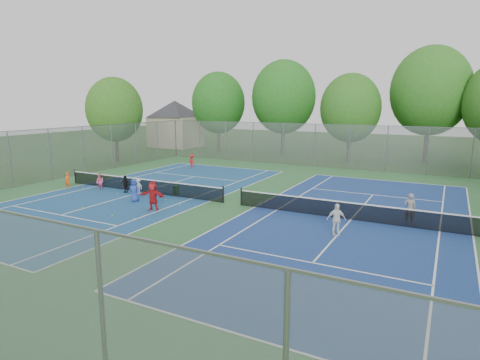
% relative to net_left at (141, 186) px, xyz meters
% --- Properties ---
extents(ground, '(120.00, 120.00, 0.00)m').
position_rel_net_left_xyz_m(ground, '(7.00, 0.00, -0.46)').
color(ground, '#254B17').
rests_on(ground, ground).
extents(court_pad, '(32.00, 32.00, 0.01)m').
position_rel_net_left_xyz_m(court_pad, '(7.00, 0.00, -0.45)').
color(court_pad, '#306536').
rests_on(court_pad, ground).
extents(court_left, '(10.97, 23.77, 0.01)m').
position_rel_net_left_xyz_m(court_left, '(0.00, 0.00, -0.44)').
color(court_left, navy).
rests_on(court_left, court_pad).
extents(court_right, '(10.97, 23.77, 0.01)m').
position_rel_net_left_xyz_m(court_right, '(14.00, 0.00, -0.44)').
color(court_right, navy).
rests_on(court_right, court_pad).
extents(net_left, '(12.87, 0.10, 0.91)m').
position_rel_net_left_xyz_m(net_left, '(0.00, 0.00, 0.00)').
color(net_left, black).
rests_on(net_left, ground).
extents(net_right, '(12.87, 0.10, 0.91)m').
position_rel_net_left_xyz_m(net_right, '(14.00, 0.00, 0.00)').
color(net_right, black).
rests_on(net_right, ground).
extents(fence_north, '(32.00, 0.10, 4.00)m').
position_rel_net_left_xyz_m(fence_north, '(7.00, 16.00, 1.54)').
color(fence_north, gray).
rests_on(fence_north, ground).
extents(fence_west, '(0.10, 32.00, 4.00)m').
position_rel_net_left_xyz_m(fence_west, '(-9.00, 0.00, 1.54)').
color(fence_west, gray).
rests_on(fence_west, ground).
extents(house, '(11.03, 11.03, 7.30)m').
position_rel_net_left_xyz_m(house, '(-15.00, 24.00, 3.76)').
color(house, '#B7A88C').
rests_on(house, ground).
extents(tree_nw, '(6.40, 6.40, 9.58)m').
position_rel_net_left_xyz_m(tree_nw, '(-7.00, 22.00, 5.44)').
color(tree_nw, '#443326').
rests_on(tree_nw, ground).
extents(tree_nl, '(7.20, 7.20, 10.69)m').
position_rel_net_left_xyz_m(tree_nl, '(1.00, 23.00, 6.09)').
color(tree_nl, '#443326').
rests_on(tree_nl, ground).
extents(tree_nc, '(6.00, 6.00, 8.85)m').
position_rel_net_left_xyz_m(tree_nc, '(9.00, 21.00, 4.94)').
color(tree_nc, '#443326').
rests_on(tree_nc, ground).
extents(tree_nr, '(7.60, 7.60, 11.42)m').
position_rel_net_left_xyz_m(tree_nr, '(16.00, 24.00, 6.59)').
color(tree_nr, '#443326').
rests_on(tree_nr, ground).
extents(tree_side_w, '(5.60, 5.60, 8.47)m').
position_rel_net_left_xyz_m(tree_side_w, '(-12.00, 10.00, 4.79)').
color(tree_side_w, '#443326').
rests_on(tree_side_w, ground).
extents(ball_crate, '(0.33, 0.33, 0.28)m').
position_rel_net_left_xyz_m(ball_crate, '(-0.33, 0.12, -0.32)').
color(ball_crate, blue).
rests_on(ball_crate, ground).
extents(ball_hopper, '(0.40, 0.40, 0.60)m').
position_rel_net_left_xyz_m(ball_hopper, '(2.51, 0.51, -0.15)').
color(ball_hopper, green).
rests_on(ball_hopper, ground).
extents(student_a, '(0.48, 0.35, 1.20)m').
position_rel_net_left_xyz_m(student_a, '(-5.15, -1.68, 0.15)').
color(student_a, '#E75515').
rests_on(student_a, ground).
extents(student_b, '(0.61, 0.50, 1.14)m').
position_rel_net_left_xyz_m(student_b, '(-2.97, -0.81, 0.12)').
color(student_b, '#F45E88').
rests_on(student_b, ground).
extents(student_c, '(0.71, 0.44, 1.05)m').
position_rel_net_left_xyz_m(student_c, '(0.27, -0.60, 0.07)').
color(student_c, beige).
rests_on(student_c, ground).
extents(student_d, '(0.70, 0.31, 1.18)m').
position_rel_net_left_xyz_m(student_d, '(-0.84, -0.60, 0.14)').
color(student_d, black).
rests_on(student_d, ground).
extents(student_e, '(0.80, 0.65, 1.41)m').
position_rel_net_left_xyz_m(student_e, '(1.44, -2.23, 0.25)').
color(student_e, '#2A439C').
rests_on(student_e, ground).
extents(student_f, '(1.61, 0.72, 1.67)m').
position_rel_net_left_xyz_m(student_f, '(3.78, -3.31, 0.38)').
color(student_f, red).
rests_on(student_f, ground).
extents(child_far_baseline, '(0.95, 0.77, 1.28)m').
position_rel_net_left_xyz_m(child_far_baseline, '(-2.68, 9.91, 0.19)').
color(child_far_baseline, red).
rests_on(child_far_baseline, ground).
extents(instructor, '(0.59, 0.40, 1.57)m').
position_rel_net_left_xyz_m(instructor, '(16.70, 0.70, 0.33)').
color(instructor, gray).
rests_on(instructor, ground).
extents(teen_court_b, '(0.93, 0.72, 1.47)m').
position_rel_net_left_xyz_m(teen_court_b, '(13.90, -2.70, 0.28)').
color(teen_court_b, white).
rests_on(teen_court_b, ground).
extents(tennis_ball_0, '(0.07, 0.07, 0.07)m').
position_rel_net_left_xyz_m(tennis_ball_0, '(4.20, -2.90, -0.42)').
color(tennis_ball_0, '#BAE435').
rests_on(tennis_ball_0, ground).
extents(tennis_ball_1, '(0.07, 0.07, 0.07)m').
position_rel_net_left_xyz_m(tennis_ball_1, '(4.09, -4.44, -0.42)').
color(tennis_ball_1, '#BDD631').
rests_on(tennis_ball_1, ground).
extents(tennis_ball_2, '(0.07, 0.07, 0.07)m').
position_rel_net_left_xyz_m(tennis_ball_2, '(0.01, -5.49, -0.42)').
color(tennis_ball_2, '#AEC22D').
rests_on(tennis_ball_2, ground).
extents(tennis_ball_3, '(0.07, 0.07, 0.07)m').
position_rel_net_left_xyz_m(tennis_ball_3, '(4.09, -5.18, -0.42)').
color(tennis_ball_3, '#C1EC36').
rests_on(tennis_ball_3, ground).
extents(tennis_ball_4, '(0.07, 0.07, 0.07)m').
position_rel_net_left_xyz_m(tennis_ball_4, '(-4.28, -1.17, -0.42)').
color(tennis_ball_4, yellow).
rests_on(tennis_ball_4, ground).
extents(tennis_ball_5, '(0.07, 0.07, 0.07)m').
position_rel_net_left_xyz_m(tennis_ball_5, '(-0.99, -1.20, -0.42)').
color(tennis_ball_5, '#B9DD33').
rests_on(tennis_ball_5, ground).
extents(tennis_ball_6, '(0.07, 0.07, 0.07)m').
position_rel_net_left_xyz_m(tennis_ball_6, '(2.65, -5.30, -0.42)').
color(tennis_ball_6, '#B5DC33').
rests_on(tennis_ball_6, ground).
extents(tennis_ball_7, '(0.07, 0.07, 0.07)m').
position_rel_net_left_xyz_m(tennis_ball_7, '(4.46, -1.76, -0.42)').
color(tennis_ball_7, '#E1F338').
rests_on(tennis_ball_7, ground).
extents(tennis_ball_8, '(0.07, 0.07, 0.07)m').
position_rel_net_left_xyz_m(tennis_ball_8, '(-0.13, -4.82, -0.42)').
color(tennis_ball_8, gold).
rests_on(tennis_ball_8, ground).
extents(tennis_ball_9, '(0.07, 0.07, 0.07)m').
position_rel_net_left_xyz_m(tennis_ball_9, '(2.91, -1.12, -0.42)').
color(tennis_ball_9, '#C9E034').
rests_on(tennis_ball_9, ground).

